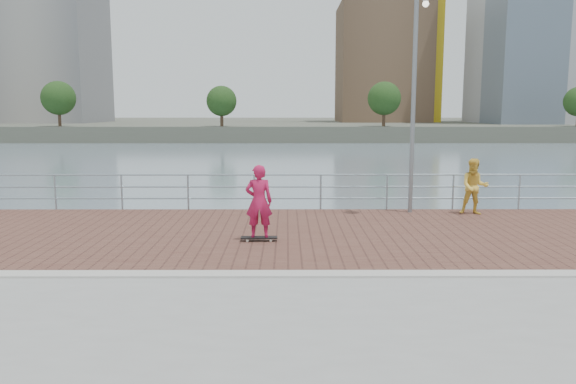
{
  "coord_description": "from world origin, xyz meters",
  "views": [
    {
      "loc": [
        -0.03,
        -10.17,
        3.1
      ],
      "look_at": [
        0.0,
        2.0,
        1.3
      ],
      "focal_mm": 35.0,
      "sensor_mm": 36.0,
      "label": 1
    }
  ],
  "objects_px": {
    "guardrail": "(288,188)",
    "street_lamp": "(419,53)",
    "skateboarder": "(259,201)",
    "bystander": "(474,187)"
  },
  "relations": [
    {
      "from": "guardrail",
      "to": "street_lamp",
      "type": "distance_m",
      "value": 5.53
    },
    {
      "from": "guardrail",
      "to": "street_lamp",
      "type": "height_order",
      "value": "street_lamp"
    },
    {
      "from": "skateboarder",
      "to": "bystander",
      "type": "height_order",
      "value": "skateboarder"
    },
    {
      "from": "skateboarder",
      "to": "bystander",
      "type": "relative_size",
      "value": 1.05
    },
    {
      "from": "guardrail",
      "to": "bystander",
      "type": "relative_size",
      "value": 23.67
    },
    {
      "from": "guardrail",
      "to": "skateboarder",
      "type": "distance_m",
      "value": 4.31
    },
    {
      "from": "street_lamp",
      "to": "bystander",
      "type": "relative_size",
      "value": 3.99
    },
    {
      "from": "street_lamp",
      "to": "skateboarder",
      "type": "xyz_separation_m",
      "value": [
        -4.38,
        -3.27,
        -3.71
      ]
    },
    {
      "from": "street_lamp",
      "to": "bystander",
      "type": "xyz_separation_m",
      "value": [
        1.8,
        0.13,
        -3.84
      ]
    },
    {
      "from": "bystander",
      "to": "guardrail",
      "type": "bearing_deg",
      "value": -177.22
    }
  ]
}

